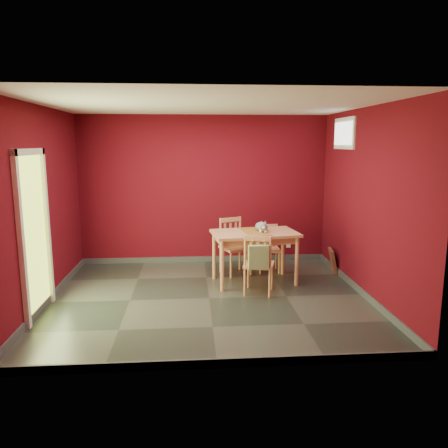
{
  "coord_description": "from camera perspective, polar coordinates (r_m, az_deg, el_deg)",
  "views": [
    {
      "loc": [
        -0.25,
        -5.97,
        2.19
      ],
      "look_at": [
        0.25,
        0.45,
        1.0
      ],
      "focal_mm": 35.0,
      "sensor_mm": 36.0,
      "label": 1
    }
  ],
  "objects": [
    {
      "name": "cat",
      "position": [
        6.93,
        4.93,
        -0.11
      ],
      "size": [
        0.32,
        0.45,
        0.2
      ],
      "primitive_type": null,
      "rotation": [
        0.0,
        0.0,
        -0.29
      ],
      "color": "slate",
      "rests_on": "table_runner"
    },
    {
      "name": "doorway",
      "position": [
        6.01,
        -23.6,
        -0.63
      ],
      "size": [
        0.06,
        1.01,
        2.13
      ],
      "color": "#B7D838",
      "rests_on": "ground"
    },
    {
      "name": "window",
      "position": [
        7.4,
        15.41,
        11.34
      ],
      "size": [
        0.05,
        0.9,
        0.5
      ],
      "color": "white",
      "rests_on": "room_shell"
    },
    {
      "name": "tote_bag",
      "position": [
        6.18,
        4.53,
        -4.32
      ],
      "size": [
        0.28,
        0.18,
        0.4
      ],
      "color": "#8AA66A",
      "rests_on": "chair_near"
    },
    {
      "name": "chair_far_left",
      "position": [
        7.43,
        1.36,
        -2.82
      ],
      "size": [
        0.58,
        0.58,
        0.95
      ],
      "color": "tan",
      "rests_on": "ground"
    },
    {
      "name": "ground",
      "position": [
        6.37,
        -1.96,
        -9.66
      ],
      "size": [
        4.5,
        4.5,
        0.0
      ],
      "primitive_type": "plane",
      "color": "#2D342D",
      "rests_on": "ground"
    },
    {
      "name": "chair_near",
      "position": [
        6.43,
        4.54,
        -5.16
      ],
      "size": [
        0.52,
        0.52,
        0.9
      ],
      "color": "tan",
      "rests_on": "ground"
    },
    {
      "name": "outlet_plate",
      "position": [
        8.39,
        8.43,
        -2.67
      ],
      "size": [
        0.08,
        0.02,
        0.12
      ],
      "primitive_type": "cube",
      "color": "silver",
      "rests_on": "room_shell"
    },
    {
      "name": "table_runner",
      "position": [
        6.77,
        4.18,
        -1.7
      ],
      "size": [
        0.44,
        0.76,
        0.36
      ],
      "color": "#975E26",
      "rests_on": "dining_table"
    },
    {
      "name": "room_shell",
      "position": [
        6.35,
        -1.96,
        -9.24
      ],
      "size": [
        4.5,
        4.5,
        4.5
      ],
      "color": "#550813",
      "rests_on": "ground"
    },
    {
      "name": "dining_table",
      "position": [
        6.9,
        4.03,
        -1.87
      ],
      "size": [
        1.4,
        0.93,
        0.82
      ],
      "color": "tan",
      "rests_on": "ground"
    },
    {
      "name": "picture_frame",
      "position": [
        7.79,
        14.01,
        -4.65
      ],
      "size": [
        0.2,
        0.42,
        0.4
      ],
      "color": "brown",
      "rests_on": "ground"
    },
    {
      "name": "chair_far_right",
      "position": [
        7.61,
        5.8,
        -3.09
      ],
      "size": [
        0.39,
        0.39,
        0.81
      ],
      "color": "tan",
      "rests_on": "ground"
    }
  ]
}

